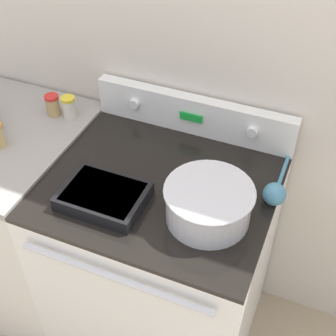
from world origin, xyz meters
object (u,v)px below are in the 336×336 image
(ladle, at_px, (275,193))
(spice_jar_yellow_cap, at_px, (69,107))
(casserole_dish, at_px, (104,196))
(spice_jar_red_cap, at_px, (53,105))
(mixing_bowl, at_px, (209,202))

(ladle, height_order, spice_jar_yellow_cap, spice_jar_yellow_cap)
(casserole_dish, bearing_deg, spice_jar_red_cap, 140.07)
(mixing_bowl, relative_size, ladle, 1.02)
(spice_jar_yellow_cap, bearing_deg, spice_jar_red_cap, -171.06)
(ladle, xyz_separation_m, spice_jar_red_cap, (-0.94, 0.13, 0.02))
(mixing_bowl, distance_m, ladle, 0.24)
(spice_jar_red_cap, bearing_deg, ladle, -7.75)
(spice_jar_yellow_cap, bearing_deg, ladle, -9.06)
(spice_jar_yellow_cap, height_order, spice_jar_red_cap, spice_jar_yellow_cap)
(mixing_bowl, bearing_deg, spice_jar_red_cap, 159.36)
(casserole_dish, height_order, ladle, ladle)
(spice_jar_yellow_cap, distance_m, spice_jar_red_cap, 0.07)
(mixing_bowl, height_order, casserole_dish, mixing_bowl)
(casserole_dish, xyz_separation_m, ladle, (0.52, 0.22, 0.01))
(casserole_dish, height_order, spice_jar_yellow_cap, spice_jar_yellow_cap)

